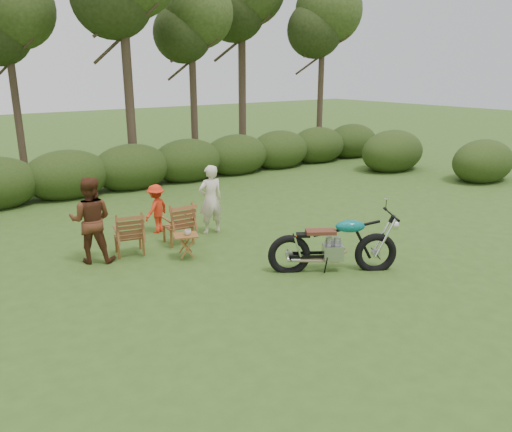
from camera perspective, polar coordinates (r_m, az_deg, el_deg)
ground at (r=9.18m, az=8.59°, el=-7.18°), size 80.00×80.00×0.00m
tree_line at (r=16.94m, az=-14.19°, el=16.56°), size 22.52×11.62×8.14m
motorcycle at (r=9.57m, az=8.66°, el=-6.17°), size 2.39×1.97×1.31m
lawn_chair_right at (r=11.04m, az=-8.80°, el=-3.04°), size 0.69×0.69×0.92m
lawn_chair_left at (r=10.59m, az=-14.17°, el=-4.23°), size 0.75×0.75×0.91m
side_table at (r=10.06m, az=-7.98°, el=-3.47°), size 0.60×0.56×0.50m
cup at (r=9.93m, az=-7.82°, el=-1.86°), size 0.16×0.16×0.11m
adult_a at (r=11.60m, az=-5.11°, el=-1.93°), size 0.61×0.43×1.59m
adult_b at (r=10.40m, az=-17.94°, el=-4.92°), size 1.04×0.97×1.70m
child at (r=11.84m, az=-11.18°, el=-1.81°), size 0.84×0.73×1.13m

